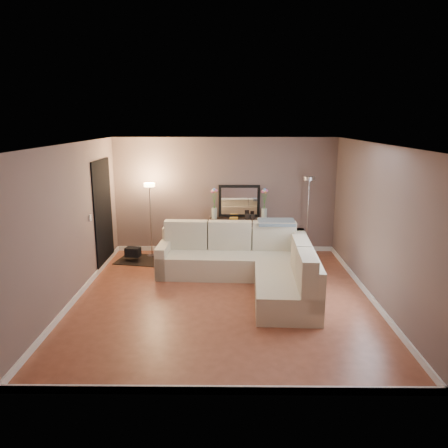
{
  "coord_description": "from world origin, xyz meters",
  "views": [
    {
      "loc": [
        0.07,
        -7.01,
        2.96
      ],
      "look_at": [
        0.0,
        0.8,
        1.1
      ],
      "focal_mm": 35.0,
      "sensor_mm": 36.0,
      "label": 1
    }
  ],
  "objects_px": {
    "console_table": "(235,234)",
    "floor_lamp_unlit": "(308,200)",
    "sectional_sofa": "(251,263)",
    "floor_lamp_lit": "(150,205)"
  },
  "relations": [
    {
      "from": "console_table",
      "to": "floor_lamp_unlit",
      "type": "distance_m",
      "value": 1.78
    },
    {
      "from": "console_table",
      "to": "floor_lamp_unlit",
      "type": "bearing_deg",
      "value": -4.28
    },
    {
      "from": "sectional_sofa",
      "to": "console_table",
      "type": "xyz_separation_m",
      "value": [
        -0.26,
        1.83,
        0.08
      ]
    },
    {
      "from": "console_table",
      "to": "floor_lamp_unlit",
      "type": "relative_size",
      "value": 0.75
    },
    {
      "from": "floor_lamp_lit",
      "to": "sectional_sofa",
      "type": "bearing_deg",
      "value": -36.63
    },
    {
      "from": "console_table",
      "to": "floor_lamp_lit",
      "type": "distance_m",
      "value": 2.01
    },
    {
      "from": "console_table",
      "to": "floor_lamp_lit",
      "type": "xyz_separation_m",
      "value": [
        -1.86,
        -0.24,
        0.7
      ]
    },
    {
      "from": "sectional_sofa",
      "to": "floor_lamp_unlit",
      "type": "bearing_deg",
      "value": 52.13
    },
    {
      "from": "sectional_sofa",
      "to": "floor_lamp_lit",
      "type": "height_order",
      "value": "floor_lamp_lit"
    },
    {
      "from": "floor_lamp_lit",
      "to": "floor_lamp_unlit",
      "type": "bearing_deg",
      "value": 2.08
    }
  ]
}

